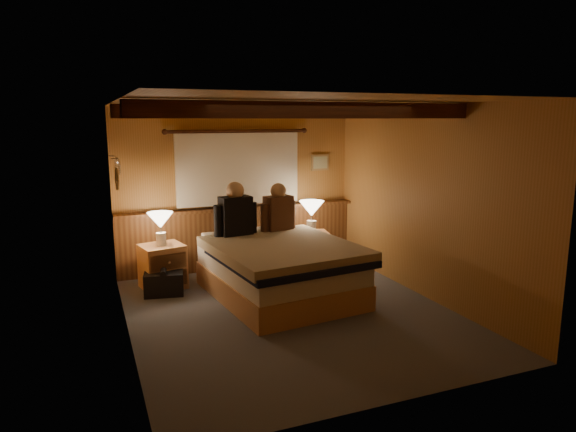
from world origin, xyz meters
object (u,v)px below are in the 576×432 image
nightstand_right (311,251)px  lamp_right (312,210)px  duffel_bag (164,283)px  lamp_left (160,222)px  nightstand_left (163,266)px  person_right (278,211)px  bed (280,268)px  person_left (236,213)px

nightstand_right → lamp_right: lamp_right is taller
nightstand_right → duffel_bag: (-2.22, -0.34, -0.13)m
duffel_bag → lamp_left: bearing=94.5°
nightstand_left → person_right: person_right is taller
lamp_left → person_right: bearing=-6.5°
bed → nightstand_right: bed is taller
nightstand_right → duffel_bag: 2.25m
bed → nightstand_right: 1.28m
bed → person_right: 0.98m
person_right → lamp_left: bearing=160.3°
nightstand_left → lamp_left: size_ratio=1.41×
bed → lamp_right: bearing=40.9°
lamp_left → person_left: 0.99m
nightstand_left → person_left: person_left is taller
nightstand_right → lamp_right: size_ratio=1.25×
nightstand_left → person_right: (1.58, -0.18, 0.68)m
nightstand_left → person_left: size_ratio=0.84×
bed → person_right: size_ratio=3.28×
nightstand_right → lamp_right: bearing=-88.4°
nightstand_left → duffel_bag: size_ratio=1.16×
nightstand_right → lamp_right: (-0.00, -0.01, 0.62)m
lamp_right → duffel_bag: lamp_right is taller
bed → duffel_bag: bed is taller
nightstand_right → lamp_left: bearing=-166.9°
bed → nightstand_right: bearing=41.2°
bed → lamp_right: size_ratio=4.68×
nightstand_right → duffel_bag: nightstand_right is taller
nightstand_left → nightstand_right: bearing=-11.0°
lamp_right → person_left: bearing=-166.2°
bed → nightstand_left: (-1.32, 0.91, -0.07)m
person_left → person_right: size_ratio=1.08×
bed → person_left: person_left is taller
bed → duffel_bag: bearing=149.5°
person_right → nightstand_left: bearing=160.1°
lamp_left → lamp_right: bearing=0.9°
lamp_right → duffel_bag: bearing=-171.6°
lamp_right → lamp_left: bearing=-179.1°
lamp_right → person_right: (-0.60, -0.21, 0.07)m
person_right → nightstand_right: bearing=7.0°
nightstand_right → lamp_left: (-2.19, -0.04, 0.61)m
nightstand_left → person_right: size_ratio=0.91×
nightstand_right → nightstand_left: bearing=-167.0°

